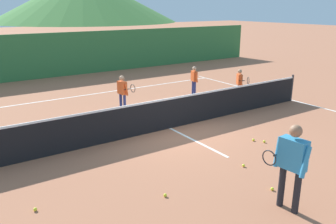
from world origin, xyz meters
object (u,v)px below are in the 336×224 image
student_1 (194,78)px  student_2 (240,81)px  tennis_ball_3 (165,195)px  tennis_ball_8 (277,148)px  instructor (292,160)px  tennis_ball_6 (272,189)px  tennis_ball_2 (35,209)px  tennis_ball_0 (244,165)px  tennis_ball_5 (253,140)px  tennis_net (170,113)px  student_0 (123,90)px  tennis_ball_4 (264,141)px

student_1 → student_2: bearing=-54.4°
tennis_ball_3 → tennis_ball_8: same height
instructor → tennis_ball_6: instructor is taller
student_1 → tennis_ball_8: 6.12m
tennis_ball_2 → tennis_ball_8: bearing=-5.6°
tennis_ball_0 → tennis_ball_6: (-0.30, -1.10, 0.00)m
instructor → tennis_ball_0: (0.62, 1.69, -0.96)m
student_2 → tennis_ball_5: (-2.96, -3.53, -0.70)m
tennis_ball_6 → student_1: bearing=63.5°
instructor → tennis_ball_3: size_ratio=24.29×
tennis_ball_5 → tennis_ball_8: same height
tennis_net → tennis_ball_8: size_ratio=171.94×
student_0 → tennis_ball_2: (-4.21, -4.74, -0.75)m
student_1 → tennis_ball_2: size_ratio=17.85×
tennis_net → student_1: size_ratio=9.63×
student_2 → tennis_ball_0: size_ratio=17.81×
tennis_ball_6 → tennis_ball_8: 2.26m
student_2 → tennis_ball_8: student_2 is taller
tennis_ball_2 → tennis_ball_4: same height
student_0 → tennis_ball_6: (-0.00, -6.68, -0.75)m
student_0 → tennis_ball_4: 5.24m
student_2 → student_1: bearing=125.6°
tennis_ball_2 → tennis_ball_5: size_ratio=1.00×
student_2 → instructor: bearing=-128.7°
student_2 → tennis_ball_4: student_2 is taller
tennis_net → tennis_ball_5: bearing=-58.1°
instructor → tennis_ball_6: bearing=62.2°
instructor → student_0: bearing=87.5°
tennis_net → tennis_ball_8: bearing=-63.6°
instructor → tennis_ball_2: size_ratio=24.29×
tennis_net → student_1: bearing=42.3°
tennis_net → instructor: size_ratio=7.08×
tennis_ball_4 → tennis_ball_8: same height
tennis_ball_8 → tennis_ball_2: bearing=174.4°
student_2 → tennis_ball_0: bearing=-134.0°
student_2 → tennis_ball_6: (-4.68, -5.63, -0.70)m
tennis_net → student_0: size_ratio=8.99×
student_0 → student_1: bearing=7.8°
tennis_net → tennis_ball_6: size_ratio=171.94×
tennis_ball_6 → student_0: bearing=90.0°
tennis_net → student_2: size_ratio=9.66×
instructor → student_0: instructor is taller
student_2 → tennis_ball_5: 4.65m
student_0 → tennis_ball_4: bearing=-68.8°
tennis_ball_3 → tennis_ball_8: 3.78m
student_0 → tennis_ball_4: (1.88, -4.83, -0.75)m
student_1 → tennis_ball_4: size_ratio=17.85×
student_0 → instructor: bearing=-92.5°
tennis_net → tennis_ball_6: tennis_net is taller
tennis_ball_5 → tennis_net: bearing=121.9°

